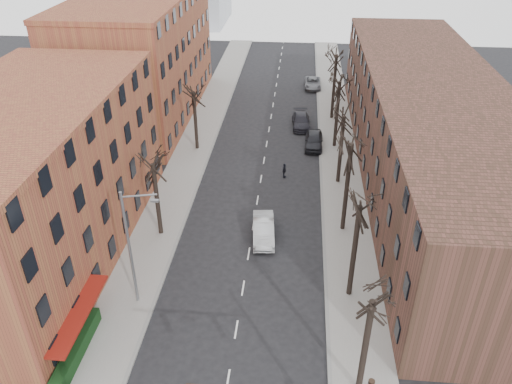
# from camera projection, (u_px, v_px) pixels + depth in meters

# --- Properties ---
(sidewalk_left) EXTENTS (4.00, 90.00, 0.15)m
(sidewalk_left) POSITION_uv_depth(u_px,v_px,m) (196.00, 144.00, 56.35)
(sidewalk_left) COLOR gray
(sidewalk_left) RESTS_ON ground
(sidewalk_right) EXTENTS (4.00, 90.00, 0.15)m
(sidewalk_right) POSITION_uv_depth(u_px,v_px,m) (338.00, 150.00, 55.12)
(sidewalk_right) COLOR gray
(sidewalk_right) RESTS_ON ground
(building_left_near) EXTENTS (12.00, 26.00, 12.00)m
(building_left_near) POSITION_uv_depth(u_px,v_px,m) (32.00, 186.00, 36.87)
(building_left_near) COLOR brown
(building_left_near) RESTS_ON ground
(building_left_far) EXTENTS (12.00, 28.00, 14.00)m
(building_left_far) POSITION_uv_depth(u_px,v_px,m) (142.00, 59.00, 61.00)
(building_left_far) COLOR brown
(building_left_far) RESTS_ON ground
(building_right) EXTENTS (12.00, 50.00, 10.00)m
(building_right) POSITION_uv_depth(u_px,v_px,m) (429.00, 131.00, 47.69)
(building_right) COLOR #543027
(building_right) RESTS_ON ground
(awning_left) EXTENTS (1.20, 7.00, 0.15)m
(awning_left) POSITION_uv_depth(u_px,v_px,m) (86.00, 343.00, 31.84)
(awning_left) COLOR maroon
(awning_left) RESTS_ON ground
(hedge) EXTENTS (0.80, 6.00, 1.00)m
(hedge) POSITION_uv_depth(u_px,v_px,m) (77.00, 348.00, 30.66)
(hedge) COLOR #133614
(hedge) RESTS_ON sidewalk_left
(tree_right_b) EXTENTS (5.20, 5.20, 10.80)m
(tree_right_b) POSITION_uv_depth(u_px,v_px,m) (349.00, 295.00, 35.64)
(tree_right_b) COLOR black
(tree_right_b) RESTS_ON ground
(tree_right_c) EXTENTS (5.20, 5.20, 11.60)m
(tree_right_c) POSITION_uv_depth(u_px,v_px,m) (342.00, 229.00, 42.44)
(tree_right_c) COLOR black
(tree_right_c) RESTS_ON ground
(tree_right_d) EXTENTS (5.20, 5.20, 10.00)m
(tree_right_d) POSITION_uv_depth(u_px,v_px,m) (338.00, 182.00, 49.24)
(tree_right_d) COLOR black
(tree_right_d) RESTS_ON ground
(tree_right_e) EXTENTS (5.20, 5.20, 10.80)m
(tree_right_e) POSITION_uv_depth(u_px,v_px,m) (334.00, 147.00, 56.04)
(tree_right_e) COLOR black
(tree_right_e) RESTS_ON ground
(tree_right_f) EXTENTS (5.20, 5.20, 11.60)m
(tree_right_f) POSITION_uv_depth(u_px,v_px,m) (331.00, 119.00, 62.84)
(tree_right_f) COLOR black
(tree_right_f) RESTS_ON ground
(tree_left_a) EXTENTS (5.20, 5.20, 9.50)m
(tree_left_a) POSITION_uv_depth(u_px,v_px,m) (161.00, 234.00, 41.91)
(tree_left_a) COLOR black
(tree_left_a) RESTS_ON ground
(tree_left_b) EXTENTS (5.20, 5.20, 9.50)m
(tree_left_b) POSITION_uv_depth(u_px,v_px,m) (197.00, 149.00, 55.51)
(tree_left_b) COLOR black
(tree_left_b) RESTS_ON ground
(streetlight) EXTENTS (2.45, 0.22, 9.03)m
(streetlight) POSITION_uv_depth(u_px,v_px,m) (131.00, 244.00, 32.45)
(streetlight) COLOR slate
(streetlight) RESTS_ON ground
(silver_sedan) EXTENTS (2.18, 5.06, 1.62)m
(silver_sedan) POSITION_uv_depth(u_px,v_px,m) (263.00, 230.00, 41.05)
(silver_sedan) COLOR #A7AAAE
(silver_sedan) RESTS_ON ground
(parked_car_near) EXTENTS (2.09, 4.88, 1.64)m
(parked_car_near) POSITION_uv_depth(u_px,v_px,m) (314.00, 140.00, 55.56)
(parked_car_near) COLOR black
(parked_car_near) RESTS_ON ground
(parked_car_mid) EXTENTS (2.39, 5.24, 1.49)m
(parked_car_mid) POSITION_uv_depth(u_px,v_px,m) (301.00, 121.00, 60.33)
(parked_car_mid) COLOR black
(parked_car_mid) RESTS_ON ground
(parked_car_far) EXTENTS (2.33, 4.98, 1.38)m
(parked_car_far) POSITION_uv_depth(u_px,v_px,m) (313.00, 83.00, 72.20)
(parked_car_far) COLOR slate
(parked_car_far) RESTS_ON ground
(pedestrian_crossing) EXTENTS (0.54, 0.97, 1.55)m
(pedestrian_crossing) POSITION_uv_depth(u_px,v_px,m) (284.00, 171.00, 49.69)
(pedestrian_crossing) COLOR black
(pedestrian_crossing) RESTS_ON ground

